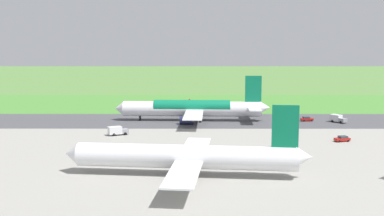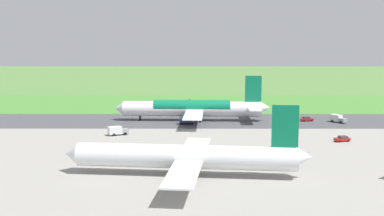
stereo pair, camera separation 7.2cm
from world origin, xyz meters
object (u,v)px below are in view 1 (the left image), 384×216
service_car_followme (342,139)px  traffic_cone_orange (174,105)px  airliner_parked_mid (187,156)px  no_stopping_sign (189,101)px  airliner_main (193,108)px  service_car_ops (307,119)px  service_truck_fuel (338,118)px  service_truck_baggage (117,131)px

service_car_followme → traffic_cone_orange: (49.34, -76.31, -0.57)m
airliner_parked_mid → no_stopping_sign: airliner_parked_mid is taller
airliner_parked_mid → airliner_main: bearing=-91.0°
airliner_main → service_car_ops: size_ratio=12.28×
service_truck_fuel → airliner_main: bearing=-4.2°
service_car_followme → traffic_cone_orange: bearing=-57.1°
service_car_ops → service_truck_baggage: bearing=22.4°
airliner_main → service_car_followme: bearing=139.3°
airliner_parked_mid → service_truck_baggage: size_ratio=8.17×
airliner_main → airliner_parked_mid: 68.75m
traffic_cone_orange → service_truck_baggage: bearing=78.3°
airliner_main → service_car_ops: 39.61m
service_truck_baggage → service_car_followme: service_truck_baggage is taller
service_car_followme → service_car_ops: bearing=-87.4°
service_car_ops → traffic_cone_orange: (47.81, -42.00, -0.57)m
service_truck_baggage → service_truck_fuel: same height
airliner_main → no_stopping_sign: 44.96m
service_truck_baggage → service_car_ops: (-61.71, -25.39, -0.56)m
airliner_main → service_car_ops: (-39.44, 0.92, -3.51)m
airliner_main → traffic_cone_orange: 42.12m
service_truck_baggage → service_truck_fuel: (-71.55, -22.69, 0.00)m
traffic_cone_orange → service_car_followme: bearing=122.9°
airliner_parked_mid → service_car_ops: 79.15m
service_truck_baggage → service_car_followme: 63.86m
airliner_main → traffic_cone_orange: airliner_main is taller
service_car_ops → no_stopping_sign: (41.09, -45.76, 0.62)m
service_car_followme → service_truck_fuel: (-8.32, -31.61, 0.56)m
airliner_main → airliner_parked_mid: (1.22, 68.74, -0.31)m
service_truck_fuel → no_stopping_sign: service_truck_fuel is taller
airliner_main → service_truck_fuel: 49.51m
service_truck_fuel → service_car_ops: (9.85, -2.69, -0.56)m
airliner_parked_mid → service_car_followme: 53.98m
service_car_followme → service_car_ops: size_ratio=1.03×
service_car_followme → traffic_cone_orange: service_car_followme is taller
service_truck_baggage → traffic_cone_orange: service_truck_baggage is taller
airliner_parked_mid → service_car_ops: size_ratio=11.51×
service_truck_baggage → service_truck_fuel: 75.07m
traffic_cone_orange → airliner_parked_mid: bearing=93.7°
airliner_parked_mid → no_stopping_sign: bearing=-89.8°
airliner_main → service_car_followme: airliner_main is taller
airliner_parked_mid → service_car_followme: (-42.20, -33.52, -3.20)m
airliner_main → service_truck_fuel: bearing=175.8°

